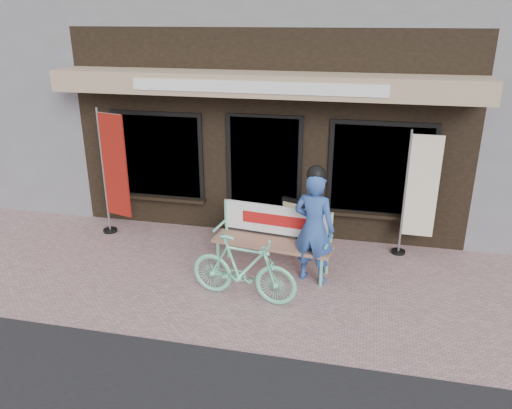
% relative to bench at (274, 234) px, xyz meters
% --- Properties ---
extents(ground, '(70.00, 70.00, 0.00)m').
position_rel_bench_xyz_m(ground, '(-0.43, -0.68, -0.59)').
color(ground, '#AE8586').
rests_on(ground, ground).
extents(storefront, '(7.00, 6.77, 6.00)m').
position_rel_bench_xyz_m(storefront, '(-0.43, 4.29, 2.40)').
color(storefront, black).
rests_on(storefront, ground).
extents(bench, '(1.91, 0.71, 1.01)m').
position_rel_bench_xyz_m(bench, '(0.00, 0.00, 0.00)').
color(bench, '#75E5B8').
rests_on(bench, ground).
extents(person, '(0.71, 0.56, 1.81)m').
position_rel_bench_xyz_m(person, '(0.64, -0.25, 0.30)').
color(person, '#2D509D').
rests_on(person, ground).
extents(bicycle, '(1.62, 0.67, 0.95)m').
position_rel_bench_xyz_m(bicycle, '(-0.25, -0.99, -0.12)').
color(bicycle, '#75E5B8').
rests_on(bicycle, ground).
extents(nobori_red, '(0.69, 0.31, 2.31)m').
position_rel_bench_xyz_m(nobori_red, '(-3.01, 0.67, 0.60)').
color(nobori_red, gray).
rests_on(nobori_red, ground).
extents(nobori_cream, '(0.62, 0.24, 2.13)m').
position_rel_bench_xyz_m(nobori_cream, '(2.18, 0.97, 0.50)').
color(nobori_cream, gray).
rests_on(nobori_cream, ground).
extents(menu_stand, '(0.42, 0.22, 0.84)m').
position_rel_bench_xyz_m(menu_stand, '(0.15, 0.98, -0.17)').
color(menu_stand, black).
rests_on(menu_stand, ground).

